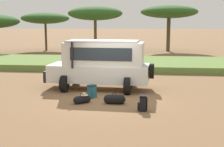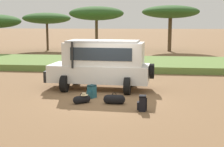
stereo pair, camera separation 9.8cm
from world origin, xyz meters
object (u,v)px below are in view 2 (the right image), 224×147
(safari_vehicle, at_px, (102,63))
(duffel_bag_low_black_case, at_px, (82,99))
(backpack_cluster_center, at_px, (92,92))
(backpack_beside_front_wheel, at_px, (142,103))
(acacia_tree_centre_back, at_px, (96,14))
(acacia_tree_left_mid, at_px, (47,18))
(acacia_tree_right_mid, at_px, (170,12))
(duffel_bag_soft_canvas, at_px, (114,99))

(safari_vehicle, xyz_separation_m, duffel_bag_low_black_case, (-0.38, -2.89, -1.13))
(backpack_cluster_center, height_order, duffel_bag_low_black_case, backpack_cluster_center)
(backpack_beside_front_wheel, bearing_deg, duffel_bag_low_black_case, 161.47)
(duffel_bag_low_black_case, height_order, acacia_tree_centre_back, acacia_tree_centre_back)
(safari_vehicle, distance_m, backpack_cluster_center, 2.17)
(backpack_cluster_center, xyz_separation_m, acacia_tree_centre_back, (-2.84, 17.73, 3.90))
(backpack_beside_front_wheel, distance_m, acacia_tree_left_mid, 27.89)
(acacia_tree_left_mid, relative_size, acacia_tree_right_mid, 0.87)
(safari_vehicle, relative_size, duffel_bag_soft_canvas, 5.97)
(backpack_cluster_center, relative_size, acacia_tree_right_mid, 0.09)
(duffel_bag_low_black_case, relative_size, duffel_bag_soft_canvas, 0.75)
(backpack_beside_front_wheel, relative_size, acacia_tree_left_mid, 0.11)
(duffel_bag_low_black_case, bearing_deg, duffel_bag_soft_canvas, 2.94)
(backpack_beside_front_wheel, height_order, duffel_bag_soft_canvas, backpack_beside_front_wheel)
(safari_vehicle, xyz_separation_m, backpack_beside_front_wheel, (2.13, -3.73, -1.00))
(duffel_bag_soft_canvas, xyz_separation_m, acacia_tree_left_mid, (-10.88, 24.00, 3.61))
(backpack_cluster_center, height_order, acacia_tree_centre_back, acacia_tree_centre_back)
(backpack_cluster_center, bearing_deg, acacia_tree_left_mid, 112.93)
(duffel_bag_low_black_case, relative_size, acacia_tree_centre_back, 0.12)
(safari_vehicle, distance_m, acacia_tree_right_mid, 22.30)
(acacia_tree_left_mid, height_order, acacia_tree_right_mid, acacia_tree_right_mid)
(acacia_tree_centre_back, relative_size, acacia_tree_right_mid, 0.83)
(duffel_bag_soft_canvas, bearing_deg, safari_vehicle, 108.78)
(backpack_beside_front_wheel, distance_m, acacia_tree_right_mid, 25.78)
(backpack_beside_front_wheel, bearing_deg, safari_vehicle, 119.66)
(safari_vehicle, height_order, backpack_beside_front_wheel, safari_vehicle)
(duffel_bag_low_black_case, distance_m, duffel_bag_soft_canvas, 1.34)
(duffel_bag_soft_canvas, height_order, acacia_tree_right_mid, acacia_tree_right_mid)
(duffel_bag_soft_canvas, distance_m, acacia_tree_right_mid, 25.05)
(backpack_cluster_center, bearing_deg, backpack_beside_front_wheel, -38.59)
(backpack_beside_front_wheel, xyz_separation_m, acacia_tree_centre_back, (-5.12, 19.55, 3.89))
(safari_vehicle, bearing_deg, acacia_tree_centre_back, 100.72)
(safari_vehicle, distance_m, duffel_bag_low_black_case, 3.13)
(duffel_bag_low_black_case, bearing_deg, acacia_tree_right_mid, 78.54)
(duffel_bag_soft_canvas, relative_size, acacia_tree_right_mid, 0.14)
(duffel_bag_low_black_case, bearing_deg, acacia_tree_left_mid, 111.62)
(duffel_bag_low_black_case, xyz_separation_m, acacia_tree_left_mid, (-9.54, 24.07, 3.63))
(backpack_cluster_center, bearing_deg, duffel_bag_low_black_case, -103.18)
(backpack_beside_front_wheel, bearing_deg, acacia_tree_centre_back, 104.68)
(backpack_cluster_center, bearing_deg, acacia_tree_centre_back, 99.11)
(safari_vehicle, bearing_deg, acacia_tree_right_mid, 78.02)
(duffel_bag_low_black_case, xyz_separation_m, duffel_bag_soft_canvas, (1.34, 0.07, 0.02))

